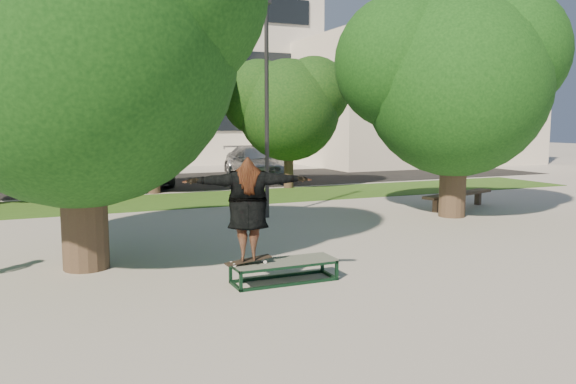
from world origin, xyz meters
name	(u,v)px	position (x,y,z in m)	size (l,w,h in m)	color
ground	(311,259)	(0.00, 0.00, 0.00)	(120.00, 120.00, 0.00)	gray
grass_strip	(222,198)	(1.00, 9.50, 0.01)	(30.00, 4.00, 0.02)	#294A15
asphalt_strip	(160,182)	(0.00, 16.00, 0.01)	(40.00, 8.00, 0.01)	black
tree_left	(70,27)	(-4.29, 1.09, 4.42)	(6.96, 5.95, 7.12)	#38281E
tree_right	(452,74)	(5.92, 3.08, 4.09)	(6.24, 5.33, 6.51)	#38281E
bg_tree_mid	(149,89)	(-1.08, 12.08, 4.02)	(5.76, 4.92, 6.24)	#38281E
bg_tree_right	(286,104)	(4.43, 11.57, 3.49)	(5.04, 4.31, 5.43)	#38281E
lamppost	(267,107)	(1.00, 5.00, 3.15)	(0.25, 0.15, 6.11)	#2D2D30
office_building	(84,46)	(-2.00, 31.98, 8.00)	(30.00, 14.12, 16.00)	silver
side_building	(410,104)	(18.00, 22.00, 4.00)	(15.00, 10.00, 8.00)	silver
grind_box	(284,271)	(-1.14, -1.29, 0.19)	(1.80, 0.60, 0.38)	black
skater_rig	(248,209)	(-1.79, -1.29, 1.31)	(2.18, 1.15, 1.79)	white
bench	(458,195)	(7.23, 4.18, 0.42)	(3.27, 1.44, 0.51)	#4E3F2E
car_dark	(126,168)	(-1.65, 14.92, 0.80)	(1.69, 4.86, 1.60)	black
car_grey	(138,168)	(-1.13, 15.15, 0.77)	(2.55, 5.53, 1.54)	#505054
car_silver_b	(256,163)	(4.64, 15.78, 0.79)	(2.22, 5.47, 1.59)	silver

